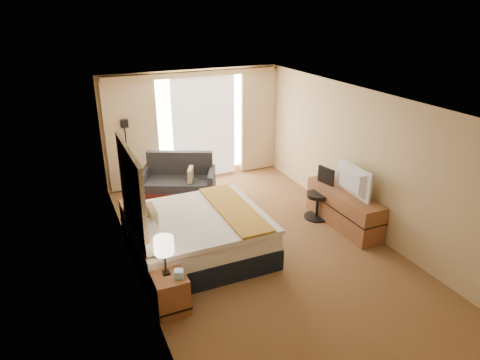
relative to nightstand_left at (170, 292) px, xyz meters
name	(u,v)px	position (x,y,z in m)	size (l,w,h in m)	color
floor	(258,244)	(1.87, 1.05, -0.28)	(4.20, 7.00, 0.02)	#5C281A
ceiling	(260,99)	(1.87, 1.05, 2.33)	(4.20, 7.00, 0.02)	silver
wall_back	(193,126)	(1.87, 4.55, 1.02)	(4.20, 0.02, 2.60)	tan
wall_front	(418,301)	(1.87, -2.45, 1.02)	(4.20, 0.02, 2.60)	tan
wall_left	(132,199)	(-0.23, 1.05, 1.02)	(0.02, 7.00, 2.60)	tan
wall_right	(361,160)	(3.97, 1.05, 1.02)	(0.02, 7.00, 2.60)	tan
headboard	(132,194)	(-0.19, 1.25, 1.01)	(0.06, 1.85, 1.50)	black
nightstand_left	(170,292)	(0.00, 0.00, 0.00)	(0.45, 0.52, 0.55)	brown
nightstand_right	(134,216)	(0.00, 2.50, 0.00)	(0.45, 0.52, 0.55)	brown
media_dresser	(344,208)	(3.70, 1.05, 0.07)	(0.50, 1.80, 0.70)	brown
window	(203,124)	(2.12, 4.52, 1.04)	(2.30, 0.02, 2.30)	white
curtains	(194,122)	(1.87, 4.44, 1.13)	(4.12, 0.19, 2.56)	beige
bed	(198,235)	(0.81, 1.16, 0.11)	(2.17, 1.98, 1.05)	black
loveseat	(179,184)	(1.18, 3.54, 0.05)	(1.77, 1.42, 0.97)	#531718
floor_lamp	(126,141)	(0.26, 4.35, 0.91)	(0.21, 0.21, 1.67)	black
desk_chair	(320,196)	(3.46, 1.52, 0.18)	(0.50, 0.50, 1.03)	black
lamp_left	(164,246)	(-0.02, 0.05, 0.72)	(0.27, 0.27, 0.57)	black
lamp_right	(132,181)	(0.02, 2.42, 0.74)	(0.28, 0.28, 0.60)	black
tissue_box	(179,274)	(0.12, -0.09, 0.33)	(0.12, 0.12, 0.11)	#9CD2F1
telephone	(132,202)	(-0.02, 2.47, 0.31)	(0.19, 0.14, 0.07)	black
television	(349,181)	(3.65, 0.92, 0.71)	(0.98, 0.13, 0.56)	black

